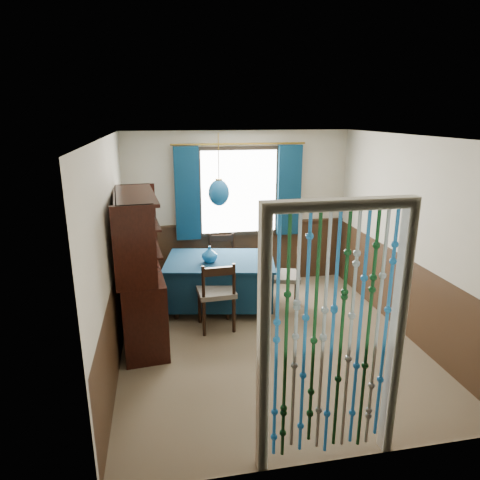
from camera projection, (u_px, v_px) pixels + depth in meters
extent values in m
plane|color=brown|center=(267.00, 340.00, 5.40)|extent=(4.00, 4.00, 0.00)
plane|color=silver|center=(271.00, 137.00, 4.69)|extent=(4.00, 4.00, 0.00)
plane|color=#B8AE96|center=(238.00, 210.00, 6.93)|extent=(3.60, 0.00, 3.60)
plane|color=#B8AE96|center=(337.00, 324.00, 3.16)|extent=(3.60, 0.00, 3.60)
plane|color=#B8AE96|center=(111.00, 254.00, 4.72)|extent=(0.00, 4.00, 4.00)
plane|color=#B8AE96|center=(408.00, 238.00, 5.36)|extent=(0.00, 4.00, 4.00)
plane|color=#362214|center=(238.00, 254.00, 7.13)|extent=(3.60, 0.00, 3.60)
plane|color=#362214|center=(330.00, 409.00, 3.39)|extent=(3.60, 0.00, 3.60)
plane|color=#362214|center=(118.00, 316.00, 4.94)|extent=(0.00, 4.00, 4.00)
plane|color=#362214|center=(401.00, 293.00, 5.57)|extent=(0.00, 4.00, 4.00)
cube|color=black|center=(239.00, 192.00, 6.79)|extent=(1.32, 0.12, 1.42)
cube|color=#0C283E|center=(220.00, 281.00, 6.21)|extent=(1.63, 1.25, 0.59)
cube|color=#0C283E|center=(220.00, 261.00, 6.12)|extent=(1.70, 1.32, 0.03)
cylinder|color=black|center=(176.00, 314.00, 5.95)|extent=(0.07, 0.07, 0.14)
cylinder|color=black|center=(263.00, 313.00, 5.95)|extent=(0.07, 0.07, 0.14)
cylinder|color=black|center=(183.00, 292.00, 6.66)|extent=(0.07, 0.07, 0.14)
cylinder|color=black|center=(260.00, 292.00, 6.66)|extent=(0.07, 0.07, 0.14)
cylinder|color=black|center=(204.00, 318.00, 5.44)|extent=(0.05, 0.05, 0.48)
cylinder|color=black|center=(234.00, 315.00, 5.53)|extent=(0.05, 0.05, 0.48)
cylinder|color=black|center=(200.00, 306.00, 5.78)|extent=(0.05, 0.05, 0.48)
cylinder|color=black|center=(228.00, 303.00, 5.87)|extent=(0.05, 0.05, 0.48)
cube|color=#5B5549|center=(216.00, 292.00, 5.58)|extent=(0.50, 0.48, 0.06)
cube|color=black|center=(219.00, 271.00, 5.30)|extent=(0.41, 0.06, 0.11)
cylinder|color=black|center=(203.00, 284.00, 5.30)|extent=(0.04, 0.04, 0.47)
cylinder|color=black|center=(234.00, 281.00, 5.39)|extent=(0.04, 0.04, 0.47)
cylinder|color=black|center=(233.00, 272.00, 7.06)|extent=(0.04, 0.04, 0.46)
cylinder|color=black|center=(211.00, 273.00, 7.02)|extent=(0.04, 0.04, 0.46)
cylinder|color=black|center=(235.00, 280.00, 6.73)|extent=(0.04, 0.04, 0.46)
cylinder|color=black|center=(212.00, 281.00, 6.70)|extent=(0.04, 0.04, 0.46)
cube|color=#5B5549|center=(222.00, 261.00, 6.80)|extent=(0.48, 0.46, 0.06)
cube|color=black|center=(221.00, 238.00, 6.88)|extent=(0.39, 0.07, 0.10)
cylinder|color=black|center=(233.00, 246.00, 6.94)|extent=(0.04, 0.04, 0.45)
cylinder|color=black|center=(210.00, 247.00, 6.91)|extent=(0.04, 0.04, 0.45)
cylinder|color=black|center=(155.00, 289.00, 6.40)|extent=(0.04, 0.04, 0.45)
cylinder|color=black|center=(148.00, 299.00, 6.06)|extent=(0.04, 0.04, 0.45)
cylinder|color=black|center=(177.00, 290.00, 6.37)|extent=(0.04, 0.04, 0.45)
cylinder|color=black|center=(171.00, 300.00, 6.03)|extent=(0.04, 0.04, 0.45)
cube|color=#5B5549|center=(162.00, 278.00, 6.14)|extent=(0.53, 0.54, 0.06)
cube|color=black|center=(148.00, 256.00, 6.07)|extent=(0.15, 0.38, 0.10)
cylinder|color=black|center=(153.00, 261.00, 6.28)|extent=(0.04, 0.04, 0.44)
cylinder|color=black|center=(145.00, 269.00, 5.94)|extent=(0.04, 0.04, 0.44)
cylinder|color=black|center=(297.00, 299.00, 6.02)|extent=(0.05, 0.05, 0.47)
cylinder|color=black|center=(296.00, 288.00, 6.39)|extent=(0.05, 0.05, 0.47)
cylinder|color=black|center=(272.00, 298.00, 6.05)|extent=(0.05, 0.05, 0.47)
cylinder|color=black|center=(272.00, 288.00, 6.41)|extent=(0.05, 0.05, 0.47)
cube|color=#5B5549|center=(285.00, 276.00, 6.14)|extent=(0.55, 0.56, 0.06)
cube|color=black|center=(299.00, 253.00, 6.03)|extent=(0.14, 0.40, 0.11)
cylinder|color=black|center=(299.00, 268.00, 5.89)|extent=(0.04, 0.04, 0.46)
cylinder|color=black|center=(298.00, 259.00, 6.25)|extent=(0.04, 0.04, 0.46)
cube|color=black|center=(142.00, 303.00, 5.35)|extent=(0.62, 1.46, 0.93)
cube|color=black|center=(135.00, 249.00, 4.44)|extent=(0.44, 0.09, 0.93)
cube|color=black|center=(139.00, 219.00, 5.72)|extent=(0.44, 0.09, 0.93)
cube|color=black|center=(135.00, 195.00, 4.96)|extent=(0.57, 1.46, 0.04)
cube|color=black|center=(118.00, 233.00, 5.04)|extent=(0.16, 1.40, 0.93)
cube|color=black|center=(141.00, 243.00, 5.13)|extent=(0.52, 1.37, 0.02)
cube|color=black|center=(139.00, 218.00, 5.04)|extent=(0.52, 1.37, 0.02)
cylinder|color=olive|center=(219.00, 163.00, 5.73)|extent=(0.01, 0.01, 0.80)
ellipsoid|color=#165D9C|center=(219.00, 193.00, 5.84)|extent=(0.29, 0.29, 0.36)
cylinder|color=olive|center=(219.00, 180.00, 5.79)|extent=(0.09, 0.09, 0.03)
imported|color=#165D9C|center=(210.00, 255.00, 6.00)|extent=(0.23, 0.23, 0.21)
imported|color=beige|center=(141.00, 246.00, 4.86)|extent=(0.29, 0.29, 0.05)
imported|color=beige|center=(144.00, 255.00, 5.45)|extent=(0.21, 0.21, 0.16)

